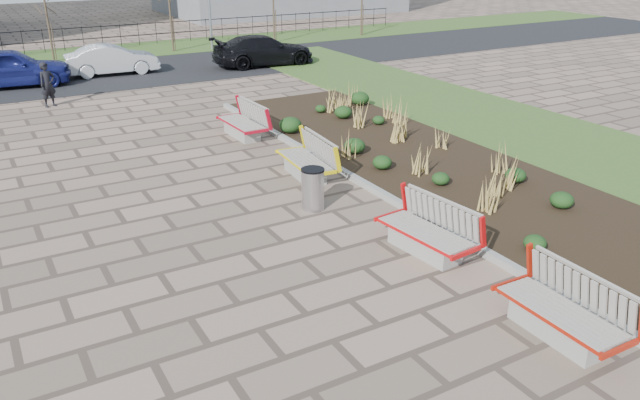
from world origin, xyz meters
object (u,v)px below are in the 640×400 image
bench_a (560,308)px  litter_bin (313,190)px  bench_d (241,121)px  car_silver (112,60)px  bench_b (425,229)px  bench_c (305,158)px  pedestrian (48,85)px  car_blue (9,68)px  car_black (264,50)px

bench_a → litter_bin: (-0.83, 6.08, -0.03)m
bench_d → car_silver: size_ratio=0.54×
bench_b → bench_c: 4.78m
bench_d → bench_c: bearing=-91.8°
pedestrian → car_blue: size_ratio=0.35×
car_silver → car_black: bearing=-98.1°
litter_bin → pedestrian: 13.29m
bench_d → litter_bin: bearing=-99.8°
bench_b → car_black: car_black is taller
bench_c → car_silver: size_ratio=0.54×
pedestrian → car_black: (10.01, 3.26, -0.08)m
bench_d → car_black: (5.52, 10.15, 0.22)m
bench_a → bench_b: (0.00, 3.18, 0.00)m
car_blue → bench_b: bearing=-157.5°
car_blue → car_silver: 4.21m
litter_bin → pedestrian: pedestrian is taller
bench_a → bench_d: (0.00, 11.97, 0.00)m
pedestrian → car_blue: pedestrian is taller
bench_a → litter_bin: size_ratio=2.25×
car_black → litter_bin: bearing=161.8°
bench_d → litter_bin: 5.94m
bench_c → litter_bin: 2.06m
bench_d → litter_bin: bench_d is taller
bench_a → car_blue: car_blue is taller
pedestrian → car_silver: 5.72m
litter_bin → car_silver: (-0.36, 17.43, 0.20)m
bench_b → bench_d: size_ratio=1.00×
car_blue → car_silver: car_blue is taller
bench_c → car_black: bearing=73.7°
bench_d → pedestrian: (-4.49, 6.89, 0.29)m
litter_bin → car_blue: size_ratio=0.20×
bench_d → litter_bin: (-0.83, -5.88, -0.03)m
bench_b → car_blue: car_blue is taller
bench_c → car_black: (5.52, 14.15, 0.22)m
bench_a → litter_bin: bearing=98.6°
car_silver → bench_b: bearing=-173.0°
litter_bin → car_black: 17.25m
bench_b → bench_c: size_ratio=1.00×
bench_c → car_black: 15.19m
bench_b → car_blue: size_ratio=0.46×
car_blue → car_silver: bearing=-75.3°
car_silver → pedestrian: bearing=148.4°
bench_c → car_blue: 15.94m
litter_bin → car_blue: car_blue is taller
litter_bin → car_black: bearing=68.4°
car_silver → car_black: car_black is taller
bench_a → bench_c: (0.00, 7.96, 0.00)m
car_blue → car_black: size_ratio=0.95×
litter_bin → car_black: (6.35, 16.03, 0.25)m
bench_b → pedestrian: bearing=100.0°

